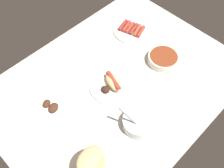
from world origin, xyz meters
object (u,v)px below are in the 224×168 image
Objects in this scene: plate_hotdog_assembled at (113,84)px; bowl_chili at (163,59)px; plate_sausages at (132,30)px; bowl_coleslaw at (138,122)px; plate_grilled_meat at (53,110)px; bread_stack at (91,164)px.

plate_hotdog_assembled is 1.48× the size of bowl_chili.
plate_hotdog_assembled is 39.44cm from plate_sausages.
bowl_chili is (-36.44, -15.40, -0.51)cm from bowl_coleslaw.
plate_hotdog_assembled is 30.23cm from bowl_chili.
plate_hotdog_assembled reaches higher than plate_grilled_meat.
plate_hotdog_assembled is 1.12× the size of plate_sausages.
bread_stack reaches higher than plate_sausages.
plate_sausages is at bearing -100.89° from bowl_chili.
plate_hotdog_assembled is 30.84cm from plate_grilled_meat.
bowl_coleslaw is at bearing 72.63° from plate_hotdog_assembled.
plate_grilled_meat is 1.29× the size of bowl_chili.
plate_sausages is (-5.15, -26.74, -1.41)cm from bowl_chili.
plate_grilled_meat is 1.39× the size of bowl_coleslaw.
bread_stack is at bearing 33.61° from plate_hotdog_assembled.
bowl_coleslaw is 59.24cm from plate_sausages.
bowl_coleslaw is (7.16, 22.90, 1.22)cm from plate_hotdog_assembled.
bread_stack is at bearing 80.59° from plate_grilled_meat.
plate_hotdog_assembled is at bearing -146.39° from bread_stack.
bread_stack is 0.61× the size of plate_hotdog_assembled.
bowl_coleslaw reaches higher than bowl_chili.
plate_sausages is (-63.81, -9.92, 0.17)cm from plate_grilled_meat.
bread_stack is 0.68× the size of plate_sausages.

